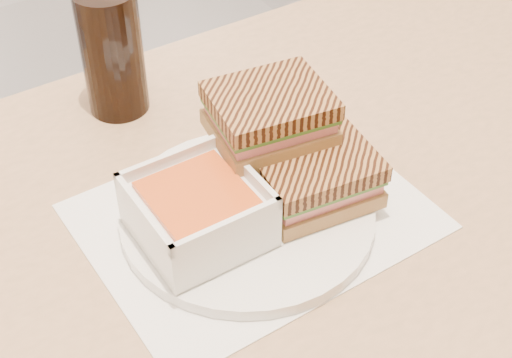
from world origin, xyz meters
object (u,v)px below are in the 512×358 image
plate (247,215)px  soup_bowl (198,212)px  panini_lower (314,175)px  cola_glass (112,52)px  main_table (281,272)px

plate → soup_bowl: 0.07m
panini_lower → cola_glass: cola_glass is taller
main_table → cola_glass: (-0.08, 0.25, 0.19)m
plate → soup_bowl: size_ratio=2.21×
main_table → plate: (-0.05, -0.00, 0.12)m
panini_lower → cola_glass: size_ratio=0.83×
soup_bowl → panini_lower: 0.13m
main_table → soup_bowl: 0.19m
plate → soup_bowl: bearing=-176.8°
cola_glass → plate: bearing=-83.3°
plate → main_table: bearing=4.1°
plate → panini_lower: size_ratio=2.03×
plate → cola_glass: (-0.03, 0.26, 0.07)m
plate → panini_lower: bearing=-13.9°
main_table → plate: 0.13m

